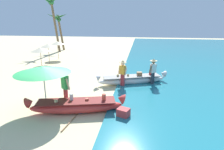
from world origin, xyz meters
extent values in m
plane|color=beige|center=(0.00, 0.00, 0.00)|extent=(80.00, 80.00, 0.00)
ellipsoid|color=red|center=(1.33, -0.37, 0.27)|extent=(4.19, 1.80, 0.54)
cone|color=red|center=(-0.62, -0.86, 0.59)|extent=(0.53, 0.57, 0.55)
cone|color=red|center=(3.27, 0.13, 0.59)|extent=(0.53, 0.57, 0.55)
cube|color=maroon|center=(1.33, -0.37, 0.54)|extent=(3.56, 1.65, 0.04)
cylinder|color=#B74C38|center=(2.53, -0.07, 0.68)|extent=(0.18, 0.18, 0.29)
cylinder|color=#B74C38|center=(1.78, -0.23, 0.59)|extent=(0.17, 0.17, 0.10)
cylinder|color=silver|center=(1.08, -0.29, 0.69)|extent=(0.16, 0.16, 0.30)
sphere|color=tan|center=(0.51, -0.69, 0.62)|extent=(0.16, 0.16, 0.16)
ellipsoid|color=white|center=(3.59, 3.96, 0.27)|extent=(4.45, 2.28, 0.54)
cone|color=white|center=(1.55, 3.22, 0.59)|extent=(0.57, 0.60, 0.55)
cone|color=white|center=(5.62, 4.71, 0.59)|extent=(0.57, 0.60, 0.55)
cube|color=gray|center=(3.59, 3.96, 0.54)|extent=(3.79, 2.05, 0.04)
cube|color=#B73333|center=(4.83, 4.43, 0.64)|extent=(0.28, 0.29, 0.21)
cube|color=#9E754C|center=(4.06, 4.16, 0.66)|extent=(0.37, 0.31, 0.25)
sphere|color=tan|center=(3.34, 3.91, 0.61)|extent=(0.16, 0.16, 0.16)
sphere|color=tan|center=(2.70, 3.69, 0.62)|extent=(0.17, 0.17, 0.17)
cylinder|color=#B2383D|center=(3.11, 3.23, 0.43)|extent=(0.14, 0.14, 0.85)
cylinder|color=#B2383D|center=(2.98, 3.29, 0.43)|extent=(0.14, 0.14, 0.85)
cube|color=gold|center=(3.04, 3.26, 1.12)|extent=(0.42, 0.35, 0.54)
cylinder|color=beige|center=(3.24, 3.15, 1.07)|extent=(0.16, 0.21, 0.49)
cylinder|color=beige|center=(2.83, 3.34, 1.07)|extent=(0.16, 0.21, 0.49)
sphere|color=beige|center=(3.04, 3.26, 1.51)|extent=(0.22, 0.22, 0.22)
cylinder|color=tan|center=(3.04, 3.26, 1.59)|extent=(0.44, 0.44, 0.02)
cone|color=tan|center=(3.04, 3.26, 1.66)|extent=(0.26, 0.26, 0.12)
cylinder|color=#B2383D|center=(0.57, 0.20, 0.45)|extent=(0.14, 0.14, 0.91)
cylinder|color=#B2383D|center=(0.68, 0.12, 0.45)|extent=(0.14, 0.14, 0.91)
cube|color=green|center=(0.62, 0.16, 1.23)|extent=(0.42, 0.39, 0.64)
cylinder|color=beige|center=(0.45, 0.32, 1.18)|extent=(0.20, 0.22, 0.58)
cylinder|color=beige|center=(0.81, 0.03, 1.18)|extent=(0.20, 0.22, 0.58)
sphere|color=beige|center=(0.62, 0.16, 1.67)|extent=(0.22, 0.22, 0.22)
cylinder|color=#333842|center=(4.86, 3.86, 0.43)|extent=(0.14, 0.14, 0.85)
cylinder|color=#333842|center=(4.96, 3.96, 0.43)|extent=(0.14, 0.14, 0.85)
cube|color=silver|center=(4.91, 3.91, 1.13)|extent=(0.41, 0.41, 0.55)
cylinder|color=brown|center=(4.73, 3.77, 1.08)|extent=(0.20, 0.20, 0.51)
cylinder|color=brown|center=(5.07, 4.08, 1.08)|extent=(0.20, 0.20, 0.51)
sphere|color=brown|center=(4.91, 3.91, 1.53)|extent=(0.22, 0.22, 0.22)
cylinder|color=tan|center=(4.91, 3.91, 1.61)|extent=(0.44, 0.44, 0.02)
cone|color=tan|center=(4.91, 3.91, 1.68)|extent=(0.26, 0.26, 0.12)
cylinder|color=#B7B7BC|center=(-0.18, -0.28, 1.03)|extent=(0.05, 0.05, 2.06)
cone|color=#28934C|center=(-0.18, -0.28, 1.92)|extent=(2.46, 2.46, 0.31)
cylinder|color=#333338|center=(-0.18, -0.28, 0.03)|extent=(0.36, 0.36, 0.06)
cylinder|color=#8E6B47|center=(-4.04, 6.38, 0.95)|extent=(0.04, 0.04, 1.90)
cone|color=beige|center=(-4.04, 6.38, 1.75)|extent=(1.60, 1.60, 0.32)
cylinder|color=#8E6B47|center=(-4.62, 8.86, 0.95)|extent=(0.04, 0.04, 1.90)
cone|color=beige|center=(-4.62, 8.86, 1.75)|extent=(1.60, 1.60, 0.32)
cylinder|color=#8E6B47|center=(-4.67, 11.04, 0.95)|extent=(0.04, 0.04, 1.90)
cone|color=beige|center=(-4.67, 11.04, 1.75)|extent=(1.60, 1.60, 0.32)
cylinder|color=brown|center=(-7.04, 17.50, 2.37)|extent=(0.84, 0.28, 4.77)
cone|color=#23602D|center=(-6.81, 17.44, 4.58)|extent=(1.93, 0.60, 0.90)
cone|color=#23602D|center=(-7.13, 17.98, 4.61)|extent=(1.06, 1.89, 0.81)
cone|color=#23602D|center=(-7.72, 17.87, 4.46)|extent=(1.65, 1.55, 1.22)
cone|color=#23602D|center=(-7.72, 17.14, 4.51)|extent=(1.67, 1.59, 1.10)
cone|color=#23602D|center=(-7.20, 17.08, 4.53)|extent=(0.80, 1.62, 1.01)
cylinder|color=brown|center=(-7.00, 15.86, 3.36)|extent=(0.94, 0.28, 6.75)
cone|color=#287033|center=(-6.93, 15.84, 6.46)|extent=(1.44, 0.40, 1.09)
cone|color=#287033|center=(-7.22, 16.25, 6.47)|extent=(0.73, 1.49, 1.08)
cone|color=#287033|center=(-7.77, 16.14, 6.50)|extent=(1.80, 1.33, 1.08)
cone|color=#287033|center=(-7.72, 15.62, 6.43)|extent=(1.55, 1.15, 1.19)
cube|color=#C63838|center=(3.46, -0.58, 0.22)|extent=(0.60, 0.55, 0.43)
cylinder|color=#8E6B47|center=(1.36, -1.23, 0.03)|extent=(0.22, 1.57, 0.05)
ellipsoid|color=#2D60B7|center=(1.45, -0.44, 0.03)|extent=(0.38, 0.24, 0.03)
camera|label=1|loc=(4.07, -7.71, 4.00)|focal=29.88mm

